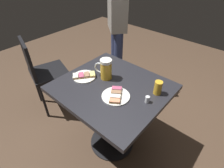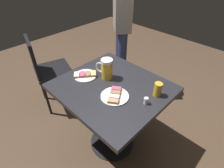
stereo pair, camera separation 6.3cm
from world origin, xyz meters
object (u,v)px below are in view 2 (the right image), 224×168
cafe_chair (47,68)px  patron_standing (122,21)px  salt_shaker (146,101)px  beer_glass_small (158,89)px  plate_far (85,75)px  plate_near (115,96)px  beer_mug (106,69)px

cafe_chair → patron_standing: 1.02m
salt_shaker → beer_glass_small: bearing=177.8°
plate_far → patron_standing: patron_standing is taller
plate_near → patron_standing: 1.10m
plate_far → salt_shaker: salt_shaker is taller
beer_glass_small → cafe_chair: (0.26, -1.25, -0.26)m
plate_near → beer_mug: (-0.13, -0.22, 0.08)m
plate_near → salt_shaker: 0.23m
salt_shaker → cafe_chair: bearing=-84.2°
plate_far → salt_shaker: size_ratio=3.74×
plate_near → cafe_chair: cafe_chair is taller
salt_shaker → plate_near: bearing=-63.6°
salt_shaker → cafe_chair: cafe_chair is taller
cafe_chair → patron_standing: (-0.86, 0.35, 0.41)m
plate_far → cafe_chair: (0.04, -0.68, -0.22)m
beer_glass_small → cafe_chair: 1.30m
patron_standing → cafe_chair: bearing=-71.8°
plate_near → cafe_chair: bearing=-88.6°
beer_mug → patron_standing: 0.86m
beer_glass_small → salt_shaker: 0.13m
plate_far → beer_glass_small: bearing=111.0°
beer_glass_small → salt_shaker: bearing=-2.2°
patron_standing → plate_far: bearing=-27.9°
plate_near → beer_glass_small: bearing=138.0°
plate_near → patron_standing: size_ratio=0.13×
beer_glass_small → salt_shaker: (0.13, -0.01, -0.03)m
plate_near → beer_glass_small: size_ratio=1.93×
plate_far → salt_shaker: 0.57m
plate_far → cafe_chair: cafe_chair is taller
plate_near → patron_standing: (-0.84, -0.69, 0.19)m
plate_near → plate_far: 0.36m
plate_far → cafe_chair: bearing=-86.8°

